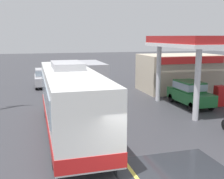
# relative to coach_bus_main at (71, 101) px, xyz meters

# --- Properties ---
(ground) EXTENTS (120.00, 120.00, 0.00)m
(ground) POSITION_rel_coach_bus_main_xyz_m (1.65, 13.21, -1.72)
(ground) COLOR #38383D
(lane_divider_stripe) EXTENTS (0.16, 50.00, 0.01)m
(lane_divider_stripe) POSITION_rel_coach_bus_main_xyz_m (1.65, 8.21, -1.72)
(lane_divider_stripe) COLOR #D8CC4C
(lane_divider_stripe) RESTS_ON ground
(coach_bus_main) EXTENTS (2.60, 11.04, 3.69)m
(coach_bus_main) POSITION_rel_coach_bus_main_xyz_m (0.00, 0.00, 0.00)
(coach_bus_main) COLOR white
(coach_bus_main) RESTS_ON ground
(gas_station_roadside) EXTENTS (9.10, 11.95, 5.10)m
(gas_station_roadside) POSITION_rel_coach_bus_main_xyz_m (11.33, 7.13, 0.91)
(gas_station_roadside) COLOR #B21E1E
(gas_station_roadside) RESTS_ON ground
(car_at_pump) EXTENTS (1.70, 4.20, 1.82)m
(car_at_pump) POSITION_rel_coach_bus_main_xyz_m (9.26, 3.65, -0.71)
(car_at_pump) COLOR #1E602D
(car_at_pump) RESTS_ON ground
(minibus_opposing_lane) EXTENTS (2.04, 6.13, 2.44)m
(minibus_opposing_lane) POSITION_rel_coach_bus_main_xyz_m (4.04, 13.94, -0.25)
(minibus_opposing_lane) COLOR #A5A5AD
(minibus_opposing_lane) RESTS_ON ground
(pedestrian_near_pump) EXTENTS (0.55, 0.22, 1.66)m
(pedestrian_near_pump) POSITION_rel_coach_bus_main_xyz_m (9.24, 3.46, -0.79)
(pedestrian_near_pump) COLOR #33333F
(pedestrian_near_pump) RESTS_ON ground
(car_trailing_behind_bus) EXTENTS (1.70, 4.20, 1.82)m
(car_trailing_behind_bus) POSITION_rel_coach_bus_main_xyz_m (-0.92, 14.67, -0.71)
(car_trailing_behind_bus) COLOR #B2B2B7
(car_trailing_behind_bus) RESTS_ON ground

